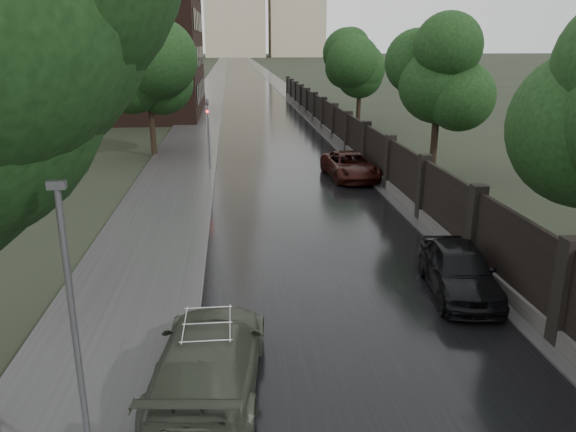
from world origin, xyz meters
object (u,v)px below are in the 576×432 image
(lamp_post, at_px, (76,340))
(car_right_far, at_px, (350,166))
(tree_right_b, at_px, (439,83))
(traffic_light, at_px, (208,129))
(car_right_near, at_px, (459,270))
(volga_sedan, at_px, (209,359))
(tree_left_far, at_px, (148,71))
(tree_right_c, at_px, (360,68))

(lamp_post, xyz_separation_m, car_right_far, (8.59, 21.00, -1.98))
(tree_right_b, bearing_deg, lamp_post, -122.18)
(traffic_light, relative_size, car_right_far, 0.81)
(traffic_light, distance_m, car_right_near, 18.67)
(lamp_post, bearing_deg, traffic_light, 87.32)
(tree_right_b, bearing_deg, traffic_light, 165.76)
(traffic_light, distance_m, volga_sedan, 21.11)
(volga_sedan, bearing_deg, tree_right_b, -115.64)
(tree_left_far, relative_size, volga_sedan, 1.43)
(car_right_near, bearing_deg, tree_left_far, 124.40)
(volga_sedan, relative_size, car_right_far, 1.04)
(car_right_near, relative_size, car_right_far, 0.87)
(car_right_near, bearing_deg, traffic_light, 121.33)
(tree_right_c, height_order, volga_sedan, tree_right_c)
(tree_left_far, xyz_separation_m, tree_right_c, (15.50, 10.00, -0.29))
(tree_right_b, relative_size, lamp_post, 1.37)
(tree_left_far, distance_m, lamp_post, 28.73)
(traffic_light, xyz_separation_m, car_right_far, (7.49, -2.50, -1.71))
(tree_right_c, relative_size, volga_sedan, 1.35)
(volga_sedan, bearing_deg, traffic_light, -82.12)
(lamp_post, relative_size, volga_sedan, 0.99)
(tree_right_b, xyz_separation_m, tree_right_c, (0.00, 18.00, 0.00))
(tree_left_far, distance_m, traffic_light, 6.84)
(tree_right_c, xyz_separation_m, volga_sedan, (-11.10, -36.04, -4.20))
(volga_sedan, distance_m, car_right_near, 8.04)
(tree_left_far, height_order, tree_right_b, tree_left_far)
(tree_left_far, distance_m, tree_right_b, 17.45)
(lamp_post, distance_m, car_right_far, 22.77)
(tree_left_far, distance_m, car_right_far, 14.22)
(tree_left_far, bearing_deg, traffic_light, -53.53)
(tree_left_far, height_order, traffic_light, tree_left_far)
(tree_left_far, relative_size, car_right_far, 1.49)
(volga_sedan, bearing_deg, car_right_far, -104.15)
(lamp_post, bearing_deg, volga_sedan, 53.82)
(traffic_light, xyz_separation_m, car_right_near, (7.63, -16.96, -1.66))
(car_right_far, bearing_deg, car_right_near, -93.86)
(lamp_post, bearing_deg, tree_right_b, 57.82)
(lamp_post, distance_m, traffic_light, 23.52)
(volga_sedan, xyz_separation_m, car_right_far, (6.79, 18.54, -0.06))
(tree_left_far, xyz_separation_m, lamp_post, (2.60, -28.50, -2.57))
(tree_right_c, distance_m, car_right_far, 18.52)
(tree_right_b, height_order, traffic_light, tree_right_b)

